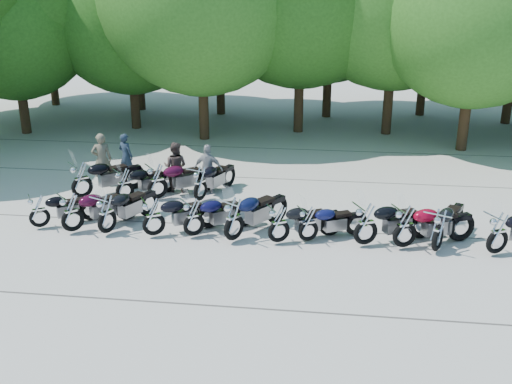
# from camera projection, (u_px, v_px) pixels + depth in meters

# --- Properties ---
(ground) EXTENTS (90.00, 90.00, 0.00)m
(ground) POSITION_uv_depth(u_px,v_px,m) (249.00, 249.00, 16.08)
(ground) COLOR #A7A297
(ground) RESTS_ON ground
(tree_1) EXTENTS (6.97, 6.97, 8.55)m
(tree_1) POSITION_uv_depth(u_px,v_px,m) (12.00, 21.00, 26.25)
(tree_1) COLOR #3A2614
(tree_1) RESTS_ON ground
(tree_2) EXTENTS (7.31, 7.31, 8.97)m
(tree_2) POSITION_uv_depth(u_px,v_px,m) (129.00, 13.00, 27.10)
(tree_2) COLOR #3A2614
(tree_2) RESTS_ON ground
(tree_6) EXTENTS (8.00, 8.00, 9.82)m
(tree_6) POSITION_uv_depth(u_px,v_px,m) (478.00, 6.00, 23.30)
(tree_6) COLOR #3A2614
(tree_6) RESTS_ON ground
(tree_9) EXTENTS (7.59, 7.59, 9.32)m
(tree_9) POSITION_uv_depth(u_px,v_px,m) (44.00, 3.00, 32.20)
(tree_9) COLOR #3A2614
(tree_9) RESTS_ON ground
(tree_10) EXTENTS (7.78, 7.78, 9.55)m
(tree_10) POSITION_uv_depth(u_px,v_px,m) (135.00, 2.00, 30.96)
(tree_10) COLOR #3A2614
(tree_10) RESTS_ON ground
(tree_11) EXTENTS (7.56, 7.56, 9.28)m
(tree_11) POSITION_uv_depth(u_px,v_px,m) (219.00, 6.00, 29.97)
(tree_11) COLOR #3A2614
(tree_11) RESTS_ON ground
(tree_12) EXTENTS (7.88, 7.88, 9.67)m
(tree_12) POSITION_uv_depth(u_px,v_px,m) (331.00, 2.00, 29.28)
(tree_12) COLOR #3A2614
(tree_12) RESTS_ON ground
(motorcycle_0) EXTENTS (2.05, 1.65, 1.16)m
(motorcycle_0) POSITION_uv_depth(u_px,v_px,m) (39.00, 210.00, 17.19)
(motorcycle_0) COLOR black
(motorcycle_0) RESTS_ON ground
(motorcycle_1) EXTENTS (2.17, 2.17, 1.33)m
(motorcycle_1) POSITION_uv_depth(u_px,v_px,m) (72.00, 211.00, 16.86)
(motorcycle_1) COLOR #34071D
(motorcycle_1) RESTS_ON ground
(motorcycle_2) EXTENTS (1.67, 2.44, 1.34)m
(motorcycle_2) POSITION_uv_depth(u_px,v_px,m) (106.00, 213.00, 16.76)
(motorcycle_2) COLOR black
(motorcycle_2) RESTS_ON ground
(motorcycle_3) EXTENTS (2.31, 1.77, 1.29)m
(motorcycle_3) POSITION_uv_depth(u_px,v_px,m) (153.00, 216.00, 16.60)
(motorcycle_3) COLOR black
(motorcycle_3) RESTS_ON ground
(motorcycle_4) EXTENTS (2.21, 1.92, 1.28)m
(motorcycle_4) POSITION_uv_depth(u_px,v_px,m) (194.00, 216.00, 16.59)
(motorcycle_4) COLOR black
(motorcycle_4) RESTS_ON ground
(motorcycle_5) EXTENTS (2.09, 2.54, 1.44)m
(motorcycle_5) POSITION_uv_depth(u_px,v_px,m) (234.00, 218.00, 16.27)
(motorcycle_5) COLOR black
(motorcycle_5) RESTS_ON ground
(motorcycle_6) EXTENTS (2.27, 1.66, 1.26)m
(motorcycle_6) POSITION_uv_depth(u_px,v_px,m) (279.00, 223.00, 16.18)
(motorcycle_6) COLOR black
(motorcycle_6) RESTS_ON ground
(motorcycle_7) EXTENTS (2.12, 1.52, 1.17)m
(motorcycle_7) POSITION_uv_depth(u_px,v_px,m) (309.00, 223.00, 16.29)
(motorcycle_7) COLOR #0D103B
(motorcycle_7) RESTS_ON ground
(motorcycle_8) EXTENTS (2.54, 1.74, 1.39)m
(motorcycle_8) POSITION_uv_depth(u_px,v_px,m) (366.00, 223.00, 16.00)
(motorcycle_8) COLOR black
(motorcycle_8) RESTS_ON ground
(motorcycle_9) EXTENTS (2.54, 1.72, 1.39)m
(motorcycle_9) POSITION_uv_depth(u_px,v_px,m) (405.00, 225.00, 15.84)
(motorcycle_9) COLOR maroon
(motorcycle_9) RESTS_ON ground
(motorcycle_10) EXTENTS (1.72, 2.48, 1.36)m
(motorcycle_10) POSITION_uv_depth(u_px,v_px,m) (439.00, 229.00, 15.65)
(motorcycle_10) COLOR black
(motorcycle_10) RESTS_ON ground
(motorcycle_11) EXTENTS (2.42, 1.78, 1.34)m
(motorcycle_11) POSITION_uv_depth(u_px,v_px,m) (498.00, 232.00, 15.49)
(motorcycle_11) COLOR black
(motorcycle_11) RESTS_ON ground
(motorcycle_12) EXTENTS (2.38, 2.28, 1.43)m
(motorcycle_12) POSITION_uv_depth(u_px,v_px,m) (81.00, 179.00, 19.41)
(motorcycle_12) COLOR black
(motorcycle_12) RESTS_ON ground
(motorcycle_13) EXTENTS (2.08, 1.99, 1.25)m
(motorcycle_13) POSITION_uv_depth(u_px,v_px,m) (124.00, 183.00, 19.27)
(motorcycle_13) COLOR black
(motorcycle_13) RESTS_ON ground
(motorcycle_14) EXTENTS (2.37, 2.06, 1.37)m
(motorcycle_14) POSITION_uv_depth(u_px,v_px,m) (157.00, 180.00, 19.38)
(motorcycle_14) COLOR #39071F
(motorcycle_14) RESTS_ON ground
(motorcycle_15) EXTENTS (1.56, 2.44, 1.33)m
(motorcycle_15) POSITION_uv_depth(u_px,v_px,m) (200.00, 183.00, 19.22)
(motorcycle_15) COLOR black
(motorcycle_15) RESTS_ON ground
(rider_0) EXTENTS (0.80, 0.68, 1.87)m
(rider_0) POSITION_uv_depth(u_px,v_px,m) (102.00, 160.00, 20.68)
(rider_0) COLOR brown
(rider_0) RESTS_ON ground
(rider_1) EXTENTS (0.89, 0.72, 1.72)m
(rider_1) POSITION_uv_depth(u_px,v_px,m) (175.00, 167.00, 20.16)
(rider_1) COLOR #4C3B36
(rider_1) RESTS_ON ground
(rider_2) EXTENTS (1.02, 0.50, 1.69)m
(rider_2) POSITION_uv_depth(u_px,v_px,m) (208.00, 169.00, 19.95)
(rider_2) COLOR gray
(rider_2) RESTS_ON ground
(rider_3) EXTENTS (0.71, 0.61, 1.65)m
(rider_3) POSITION_uv_depth(u_px,v_px,m) (126.00, 156.00, 21.50)
(rider_3) COLOR #1C293A
(rider_3) RESTS_ON ground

